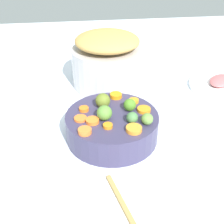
# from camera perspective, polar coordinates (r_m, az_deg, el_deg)

# --- Properties ---
(tabletop) EXTENTS (2.40, 2.40, 0.02)m
(tabletop) POSITION_cam_1_polar(r_m,az_deg,el_deg) (0.83, 2.72, -5.90)
(tabletop) COLOR silver
(tabletop) RESTS_ON ground
(serving_bowl_carrots) EXTENTS (0.25, 0.25, 0.07)m
(serving_bowl_carrots) POSITION_cam_1_polar(r_m,az_deg,el_deg) (0.81, 0.00, -2.78)
(serving_bowl_carrots) COLOR #383352
(serving_bowl_carrots) RESTS_ON tabletop
(metal_pot) EXTENTS (0.25, 0.25, 0.14)m
(metal_pot) POSITION_cam_1_polar(r_m,az_deg,el_deg) (1.08, -0.88, 8.67)
(metal_pot) COLOR #B8B4B6
(metal_pot) RESTS_ON tabletop
(stuffing_mound) EXTENTS (0.22, 0.22, 0.06)m
(stuffing_mound) POSITION_cam_1_polar(r_m,az_deg,el_deg) (1.04, -0.93, 13.61)
(stuffing_mound) COLOR tan
(stuffing_mound) RESTS_ON metal_pot
(carrot_slice_0) EXTENTS (0.04, 0.04, 0.01)m
(carrot_slice_0) POSITION_cam_1_polar(r_m,az_deg,el_deg) (0.81, -5.45, 0.58)
(carrot_slice_0) COLOR orange
(carrot_slice_0) RESTS_ON serving_bowl_carrots
(carrot_slice_1) EXTENTS (0.04, 0.04, 0.01)m
(carrot_slice_1) POSITION_cam_1_polar(r_m,az_deg,el_deg) (0.85, 4.22, 2.17)
(carrot_slice_1) COLOR orange
(carrot_slice_1) RESTS_ON serving_bowl_carrots
(carrot_slice_2) EXTENTS (0.03, 0.03, 0.01)m
(carrot_slice_2) POSITION_cam_1_polar(r_m,az_deg,el_deg) (0.74, -0.82, -2.69)
(carrot_slice_2) COLOR orange
(carrot_slice_2) RESTS_ON serving_bowl_carrots
(carrot_slice_3) EXTENTS (0.05, 0.05, 0.01)m
(carrot_slice_3) POSITION_cam_1_polar(r_m,az_deg,el_deg) (0.73, 4.25, -3.30)
(carrot_slice_3) COLOR orange
(carrot_slice_3) RESTS_ON serving_bowl_carrots
(carrot_slice_4) EXTENTS (0.05, 0.05, 0.01)m
(carrot_slice_4) POSITION_cam_1_polar(r_m,az_deg,el_deg) (0.81, 6.18, 0.45)
(carrot_slice_4) COLOR orange
(carrot_slice_4) RESTS_ON serving_bowl_carrots
(carrot_slice_5) EXTENTS (0.04, 0.04, 0.01)m
(carrot_slice_5) POSITION_cam_1_polar(r_m,az_deg,el_deg) (0.87, 0.77, 3.19)
(carrot_slice_5) COLOR orange
(carrot_slice_5) RESTS_ON serving_bowl_carrots
(carrot_slice_6) EXTENTS (0.05, 0.05, 0.01)m
(carrot_slice_6) POSITION_cam_1_polar(r_m,az_deg,el_deg) (0.76, -3.80, -1.70)
(carrot_slice_6) COLOR orange
(carrot_slice_6) RESTS_ON serving_bowl_carrots
(carrot_slice_7) EXTENTS (0.04, 0.04, 0.01)m
(carrot_slice_7) POSITION_cam_1_polar(r_m,az_deg,el_deg) (0.72, -5.28, -3.68)
(carrot_slice_7) COLOR orange
(carrot_slice_7) RESTS_ON serving_bowl_carrots
(carrot_slice_8) EXTENTS (0.04, 0.04, 0.01)m
(carrot_slice_8) POSITION_cam_1_polar(r_m,az_deg,el_deg) (0.77, -6.12, -1.26)
(carrot_slice_8) COLOR orange
(carrot_slice_8) RESTS_ON serving_bowl_carrots
(brussels_sprout_0) EXTENTS (0.03, 0.03, 0.03)m
(brussels_sprout_0) POSITION_cam_1_polar(r_m,az_deg,el_deg) (0.75, 3.92, -1.09)
(brussels_sprout_0) COLOR #447440
(brussels_sprout_0) RESTS_ON serving_bowl_carrots
(brussels_sprout_1) EXTENTS (0.03, 0.03, 0.03)m
(brussels_sprout_1) POSITION_cam_1_polar(r_m,az_deg,el_deg) (0.75, 6.80, -1.35)
(brussels_sprout_1) COLOR olive
(brussels_sprout_1) RESTS_ON serving_bowl_carrots
(brussels_sprout_2) EXTENTS (0.04, 0.04, 0.04)m
(brussels_sprout_2) POSITION_cam_1_polar(r_m,az_deg,el_deg) (0.76, -1.49, -0.10)
(brussels_sprout_2) COLOR #568835
(brussels_sprout_2) RESTS_ON serving_bowl_carrots
(brussels_sprout_3) EXTENTS (0.04, 0.04, 0.04)m
(brussels_sprout_3) POSITION_cam_1_polar(r_m,az_deg,el_deg) (0.81, -1.79, 2.21)
(brussels_sprout_3) COLOR olive
(brussels_sprout_3) RESTS_ON serving_bowl_carrots
(brussels_sprout_4) EXTENTS (0.03, 0.03, 0.03)m
(brussels_sprout_4) POSITION_cam_1_polar(r_m,az_deg,el_deg) (0.80, 3.44, 1.38)
(brussels_sprout_4) COLOR #498024
(brussels_sprout_4) RESTS_ON serving_bowl_carrots
(ham_slice_main) EXTENTS (0.13, 0.13, 0.02)m
(ham_slice_main) POSITION_cam_1_polar(r_m,az_deg,el_deg) (1.15, 20.26, 5.72)
(ham_slice_main) COLOR #CB6467
(ham_slice_main) RESTS_ON ham_plate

